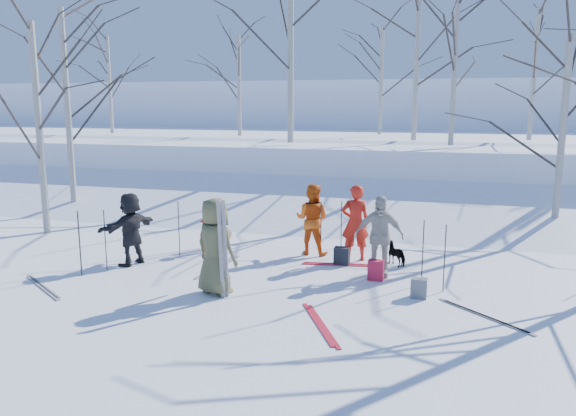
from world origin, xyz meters
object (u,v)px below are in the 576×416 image
(skier_red_north, at_px, (355,223))
(backpack_dark, at_px, (342,256))
(skier_cream_east, at_px, (379,236))
(backpack_grey, at_px, (419,288))
(skier_redor_behind, at_px, (312,219))
(dog, at_px, (397,254))
(skier_grey_west, at_px, (131,229))
(backpack_red, at_px, (376,270))
(skier_red_seated, at_px, (207,235))
(skier_olive_center, at_px, (215,246))

(skier_red_north, bearing_deg, backpack_dark, 50.44)
(skier_cream_east, xyz_separation_m, backpack_grey, (0.91, -1.19, -0.68))
(skier_redor_behind, relative_size, dog, 2.76)
(skier_grey_west, relative_size, backpack_grey, 4.36)
(skier_grey_west, bearing_deg, dog, 123.34)
(skier_red_north, xyz_separation_m, skier_grey_west, (-4.82, -1.78, -0.06))
(skier_grey_west, height_order, backpack_grey, skier_grey_west)
(skier_grey_west, relative_size, backpack_red, 3.95)
(skier_red_seated, bearing_deg, backpack_grey, -97.83)
(skier_olive_center, relative_size, skier_redor_behind, 1.09)
(skier_grey_west, relative_size, dog, 2.66)
(skier_grey_west, height_order, dog, skier_grey_west)
(backpack_dark, bearing_deg, skier_red_seated, 177.90)
(dog, bearing_deg, skier_olive_center, -5.72)
(skier_olive_center, relative_size, backpack_red, 4.46)
(skier_cream_east, xyz_separation_m, backpack_dark, (-0.90, 0.61, -0.67))
(skier_red_north, height_order, backpack_grey, skier_red_north)
(skier_red_seated, distance_m, backpack_dark, 3.39)
(dog, xyz_separation_m, backpack_red, (-0.33, -1.23, -0.05))
(backpack_red, distance_m, backpack_grey, 1.27)
(skier_cream_east, distance_m, skier_grey_west, 5.55)
(skier_olive_center, relative_size, skier_grey_west, 1.13)
(backpack_grey, xyz_separation_m, backpack_dark, (-1.82, 1.80, 0.01))
(skier_red_north, relative_size, backpack_dark, 4.46)
(skier_olive_center, xyz_separation_m, backpack_grey, (3.78, 0.83, -0.75))
(skier_cream_east, height_order, backpack_red, skier_cream_east)
(skier_red_north, height_order, skier_cream_east, skier_red_north)
(skier_red_north, distance_m, backpack_grey, 2.86)
(skier_olive_center, distance_m, skier_cream_east, 3.51)
(skier_redor_behind, bearing_deg, backpack_grey, 142.62)
(backpack_grey, bearing_deg, skier_red_seated, 159.65)
(skier_cream_east, height_order, backpack_dark, skier_cream_east)
(skier_olive_center, distance_m, backpack_red, 3.40)
(skier_red_north, height_order, skier_redor_behind, skier_red_north)
(skier_grey_west, bearing_deg, backpack_dark, 123.75)
(dog, xyz_separation_m, backpack_dark, (-1.22, -0.30, -0.06))
(backpack_grey, bearing_deg, dog, 105.76)
(backpack_red, xyz_separation_m, backpack_dark, (-0.89, 0.93, -0.01))
(skier_cream_east, bearing_deg, dog, 63.63)
(skier_red_north, distance_m, skier_cream_east, 1.27)
(skier_grey_west, relative_size, backpack_dark, 4.15)
(skier_olive_center, bearing_deg, skier_redor_behind, -87.22)
(dog, bearing_deg, backpack_red, 26.70)
(backpack_dark, bearing_deg, skier_redor_behind, 140.87)
(skier_cream_east, bearing_deg, skier_red_seated, 163.14)
(skier_cream_east, bearing_deg, backpack_dark, 138.83)
(skier_grey_west, bearing_deg, skier_olive_center, 81.25)
(skier_redor_behind, bearing_deg, dog, 174.64)
(backpack_grey, bearing_deg, skier_grey_west, 175.63)
(skier_cream_east, bearing_deg, backpack_grey, -59.70)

